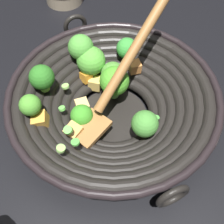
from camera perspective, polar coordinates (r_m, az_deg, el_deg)
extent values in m
plane|color=black|center=(0.58, 0.30, -0.96)|extent=(4.00, 4.00, 0.00)
cylinder|color=black|center=(0.58, 0.31, -0.68)|extent=(0.13, 0.13, 0.01)
torus|color=black|center=(0.57, 0.31, 0.09)|extent=(0.19, 0.19, 0.02)
torus|color=black|center=(0.56, 0.32, 0.58)|extent=(0.22, 0.22, 0.02)
torus|color=black|center=(0.55, 0.32, 1.10)|extent=(0.25, 0.25, 0.02)
torus|color=black|center=(0.55, 0.32, 1.62)|extent=(0.28, 0.28, 0.02)
torus|color=black|center=(0.54, 0.33, 2.16)|extent=(0.31, 0.31, 0.02)
torus|color=black|center=(0.53, 0.33, 2.71)|extent=(0.34, 0.34, 0.02)
torus|color=black|center=(0.53, 0.34, 3.28)|extent=(0.37, 0.37, 0.02)
torus|color=black|center=(0.52, 0.34, 3.86)|extent=(0.39, 0.39, 0.01)
torus|color=black|center=(0.66, -7.34, 16.79)|extent=(0.05, 0.04, 0.05)
torus|color=black|center=(0.44, 12.00, -16.13)|extent=(0.05, 0.04, 0.05)
cylinder|color=#64A53E|center=(0.55, -5.82, -2.33)|extent=(0.02, 0.02, 0.02)
sphere|color=#3E9627|center=(0.53, -6.06, -0.74)|extent=(0.04, 0.04, 0.04)
cylinder|color=#709F46|center=(0.61, -4.02, 8.12)|extent=(0.03, 0.02, 0.01)
sphere|color=#54A739|center=(0.59, -4.20, 10.14)|extent=(0.06, 0.06, 0.06)
cylinder|color=#84C246|center=(0.55, -13.31, 4.94)|extent=(0.03, 0.03, 0.02)
sphere|color=#2C7222|center=(0.54, -13.85, 6.74)|extent=(0.05, 0.05, 0.05)
cylinder|color=#76A84A|center=(0.52, 6.29, -3.92)|extent=(0.03, 0.03, 0.02)
sphere|color=#489138|center=(0.50, 6.56, -2.36)|extent=(0.05, 0.05, 0.05)
cylinder|color=#85C357|center=(0.52, -15.44, -0.17)|extent=(0.02, 0.02, 0.02)
sphere|color=#4F9C31|center=(0.50, -16.02, 1.34)|extent=(0.04, 0.04, 0.04)
cylinder|color=#7CA351|center=(0.61, -6.02, 10.77)|extent=(0.02, 0.02, 0.02)
sphere|color=#4FA13B|center=(0.59, -6.25, 12.72)|extent=(0.05, 0.05, 0.05)
cylinder|color=#71A443|center=(0.62, 2.86, 10.67)|extent=(0.03, 0.03, 0.02)
sphere|color=green|center=(0.60, 2.97, 12.57)|extent=(0.04, 0.04, 0.04)
cylinder|color=#7EAF46|center=(0.60, 0.17, 5.83)|extent=(0.03, 0.03, 0.02)
sphere|color=#509136|center=(0.58, 0.18, 7.62)|extent=(0.05, 0.05, 0.05)
cylinder|color=#5D9C41|center=(0.58, 0.46, 4.03)|extent=(0.03, 0.03, 0.02)
sphere|color=green|center=(0.55, 0.49, 6.20)|extent=(0.06, 0.06, 0.06)
cube|color=#DBB66B|center=(0.57, -6.04, 1.17)|extent=(0.03, 0.04, 0.03)
cube|color=#DF8943|center=(0.60, 4.54, 9.00)|extent=(0.03, 0.03, 0.02)
cube|color=orange|center=(0.59, -5.15, 7.04)|extent=(0.03, 0.03, 0.03)
cube|color=#EABF5E|center=(0.60, -3.37, 5.83)|extent=(0.03, 0.03, 0.03)
cube|color=tan|center=(0.52, -7.60, -3.99)|extent=(0.03, 0.03, 0.03)
cube|color=gold|center=(0.52, -14.13, -1.53)|extent=(0.04, 0.04, 0.03)
cylinder|color=#56B247|center=(0.53, 8.84, -1.18)|extent=(0.02, 0.02, 0.01)
cylinder|color=#99D166|center=(0.59, -0.45, 6.76)|extent=(0.02, 0.02, 0.00)
cylinder|color=#6BC651|center=(0.53, -9.95, 0.70)|extent=(0.02, 0.02, 0.01)
cylinder|color=#56B247|center=(0.46, -7.32, -5.99)|extent=(0.02, 0.02, 0.01)
cylinder|color=#56B247|center=(0.60, 1.86, 12.96)|extent=(0.02, 0.02, 0.01)
cylinder|color=#99D166|center=(0.55, -9.29, 5.09)|extent=(0.02, 0.02, 0.01)
cylinder|color=#6BC651|center=(0.48, -8.75, -3.55)|extent=(0.02, 0.02, 0.01)
cylinder|color=#99D166|center=(0.45, -9.81, -7.44)|extent=(0.02, 0.02, 0.01)
cylinder|color=#56B247|center=(0.60, -5.40, 9.53)|extent=(0.02, 0.02, 0.01)
cylinder|color=#99D166|center=(0.58, -6.31, 9.87)|extent=(0.02, 0.02, 0.01)
cube|color=#9E6B38|center=(0.52, -4.46, -3.28)|extent=(0.07, 0.06, 0.01)
cylinder|color=#A06A37|center=(0.51, 4.41, 11.40)|extent=(0.21, 0.03, 0.15)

